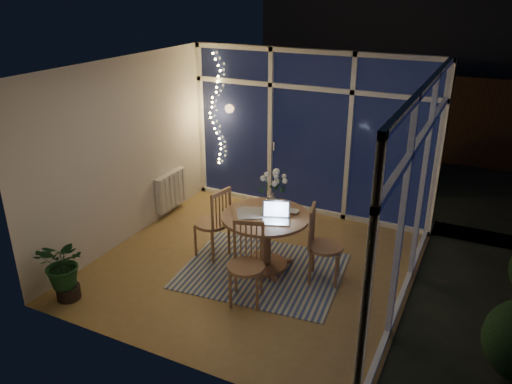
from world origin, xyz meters
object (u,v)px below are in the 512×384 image
chair_right (326,245)px  flower_vase (273,199)px  laptop (276,213)px  dining_table (265,242)px  potted_plant (65,271)px  chair_left (212,222)px  chair_front (246,265)px

chair_right → flower_vase: (-0.82, 0.23, 0.37)m
laptop → dining_table: bearing=126.5°
laptop → potted_plant: size_ratio=0.45×
chair_left → flower_vase: chair_left is taller
laptop → potted_plant: bearing=-163.2°
chair_front → laptop: laptop is taller
dining_table → laptop: size_ratio=3.28×
chair_right → dining_table: bearing=81.9°
dining_table → potted_plant: 2.46m
chair_left → chair_front: bearing=62.2°
dining_table → chair_front: bearing=-81.3°
flower_vase → dining_table: bearing=-83.8°
chair_right → laptop: 0.74m
chair_front → potted_plant: (-1.94, -0.88, -0.12)m
dining_table → chair_left: chair_left is taller
chair_front → potted_plant: chair_front is taller
potted_plant → chair_left: bearing=58.2°
dining_table → laptop: (0.19, -0.12, 0.51)m
chair_left → flower_vase: size_ratio=4.91×
flower_vase → laptop: bearing=-61.3°
laptop → potted_plant: laptop is taller
chair_left → flower_vase: bearing=123.6°
dining_table → potted_plant: bearing=-137.5°
potted_plant → laptop: bearing=37.5°
chair_right → potted_plant: size_ratio=1.34×
dining_table → potted_plant: size_ratio=1.49×
chair_front → flower_vase: bearing=81.4°
flower_vase → potted_plant: (-1.79, -1.95, -0.50)m
chair_left → dining_table: bearing=103.5°
potted_plant → chair_front: bearing=24.4°
chair_front → flower_vase: (-0.15, 1.07, 0.38)m
chair_left → chair_front: size_ratio=1.04×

